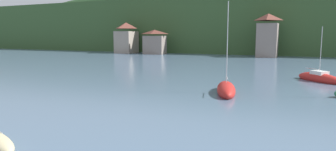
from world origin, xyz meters
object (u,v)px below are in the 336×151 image
shore_building_central (267,36)px  shore_building_westcentral (155,42)px  sailboat_far_11 (319,78)px  shore_building_west (126,38)px  sailboat_far_2 (226,90)px

shore_building_central → shore_building_westcentral: bearing=-178.5°
shore_building_central → sailboat_far_11: (10.43, -39.42, -4.86)m
shore_building_west → sailboat_far_2: bearing=-49.8°
sailboat_far_2 → sailboat_far_11: (8.20, 11.99, 0.03)m
shore_building_west → sailboat_far_2: (43.84, -51.82, -4.19)m
shore_building_west → sailboat_far_2: 68.00m
shore_building_west → shore_building_central: bearing=-0.6°
shore_building_westcentral → shore_building_central: shore_building_central is taller
shore_building_central → sailboat_far_2: shore_building_central is taller
shore_building_west → shore_building_central: size_ratio=0.87×
shore_building_central → sailboat_far_2: size_ratio=1.22×
shore_building_west → shore_building_westcentral: (10.40, -1.22, -1.13)m
shore_building_westcentral → sailboat_far_11: size_ratio=1.03×
sailboat_far_2 → sailboat_far_11: bearing=-50.6°
shore_building_west → sailboat_far_11: 65.66m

